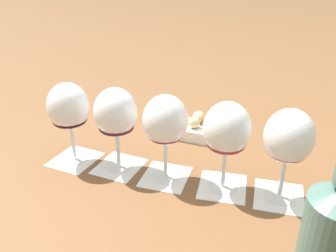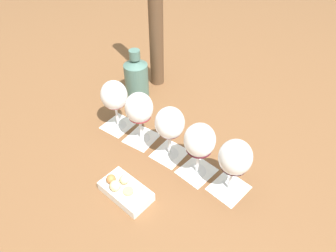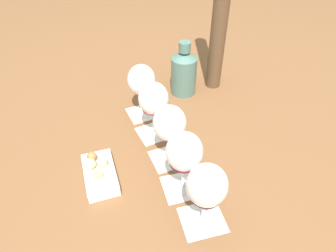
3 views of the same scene
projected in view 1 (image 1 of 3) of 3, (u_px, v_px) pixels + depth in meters
The scene contains 13 objects.
ground_plane at pixel (168, 176), 0.81m from camera, with size 8.00×8.00×0.00m, color brown.
tasting_card_0 at pixel (279, 196), 0.74m from camera, with size 0.14×0.15×0.00m.
tasting_card_1 at pixel (222, 186), 0.77m from camera, with size 0.14×0.15×0.00m.
tasting_card_2 at pixel (166, 177), 0.80m from camera, with size 0.15×0.15×0.00m.
tasting_card_3 at pixel (119, 166), 0.84m from camera, with size 0.15×0.15×0.00m.
tasting_card_4 at pixel (75, 159), 0.87m from camera, with size 0.15×0.15×0.00m.
wine_glass_0 at pixel (289, 140), 0.68m from camera, with size 0.10×0.10×0.20m.
wine_glass_1 at pixel (227, 132), 0.71m from camera, with size 0.10×0.10×0.20m.
wine_glass_2 at pixel (166, 124), 0.74m from camera, with size 0.10×0.10×0.20m.
wine_glass_3 at pixel (116, 115), 0.79m from camera, with size 0.10×0.10×0.20m.
wine_glass_4 at pixel (69, 109), 0.81m from camera, with size 0.10×0.10×0.20m.
ceramic_vase at pixel (336, 233), 0.51m from camera, with size 0.10×0.10×0.21m.
snack_dish at pixel (191, 128), 0.98m from camera, with size 0.18×0.17×0.07m.
Camera 1 is at (0.19, 0.65, 0.46)m, focal length 38.00 mm.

